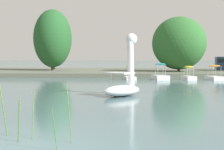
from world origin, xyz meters
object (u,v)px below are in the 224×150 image
Objects in this scene: swan_boat at (124,81)px; pedal_boat_teal at (160,76)px; tree_willow_near_path at (53,39)px; tree_willow_overhanging at (179,43)px; pedal_boat_yellow at (189,76)px; pedal_boat_orange at (214,75)px; pedal_boat_lime at (130,76)px.

swan_boat is 1.53× the size of pedal_boat_teal.
tree_willow_near_path is (-9.92, 25.77, 3.98)m from swan_boat.
swan_boat is at bearing -106.36° from tree_willow_overhanging.
pedal_boat_teal is 2.80m from pedal_boat_yellow.
pedal_boat_teal is 5.41m from pedal_boat_orange.
swan_boat is 15.56m from pedal_boat_yellow.
pedal_boat_yellow is 0.22× the size of tree_willow_overhanging.
tree_willow_near_path is (-13.46, 11.46, 4.40)m from pedal_boat_teal.
tree_willow_near_path reaches higher than pedal_boat_teal.
tree_willow_near_path is at bearing 149.03° from pedal_boat_orange.
pedal_boat_teal is at bearing 178.01° from pedal_boat_yellow.
tree_willow_overhanging is 16.87m from tree_willow_near_path.
swan_boat is 14.74m from pedal_boat_teal.
swan_boat reaches higher than pedal_boat_teal.
tree_willow_near_path is at bearing 139.58° from pedal_boat_teal.
pedal_boat_yellow is at bearing -174.78° from pedal_boat_orange.
tree_willow_overhanging is (0.29, 8.37, 3.62)m from pedal_boat_yellow.
tree_willow_overhanging is at bearing 105.91° from pedal_boat_orange.
tree_willow_overhanging is at bearing 69.53° from pedal_boat_teal.
pedal_boat_lime is 8.46m from pedal_boat_orange.
tree_willow_overhanging reaches higher than pedal_boat_orange.
pedal_boat_yellow is at bearing 65.96° from swan_boat.
pedal_boat_lime is at bearing -48.12° from tree_willow_near_path.
pedal_boat_yellow is at bearing -1.99° from pedal_boat_teal.
swan_boat is at bearing -103.90° from pedal_boat_teal.
swan_boat is 1.77× the size of pedal_boat_yellow.
swan_boat is at bearing -121.77° from pedal_boat_orange.
swan_boat is 23.74m from tree_willow_overhanging.
swan_boat is 16.99m from pedal_boat_orange.
pedal_boat_yellow is at bearing -91.99° from tree_willow_overhanging.
pedal_boat_teal is 0.26× the size of tree_willow_overhanging.
tree_willow_overhanging reaches higher than pedal_boat_teal.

